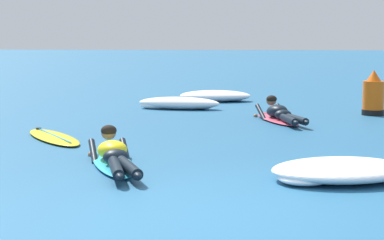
{
  "coord_description": "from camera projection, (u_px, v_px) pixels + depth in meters",
  "views": [
    {
      "loc": [
        0.47,
        -6.81,
        1.75
      ],
      "look_at": [
        -0.7,
        5.1,
        0.29
      ],
      "focal_mm": 66.17,
      "sensor_mm": 36.0,
      "label": 1
    }
  ],
  "objects": [
    {
      "name": "surfer_far",
      "position": [
        279.0,
        115.0,
        14.14
      ],
      "size": [
        1.12,
        2.43,
        0.55
      ],
      "color": "#E54C66",
      "rests_on": "ground"
    },
    {
      "name": "drifting_surfboard",
      "position": [
        53.0,
        137.0,
        11.85
      ],
      "size": [
        1.66,
        2.12,
        0.16
      ],
      "color": "yellow",
      "rests_on": "ground"
    },
    {
      "name": "ground_plane",
      "position": [
        241.0,
        108.0,
        16.87
      ],
      "size": [
        120.0,
        120.0,
        0.0
      ],
      "primitive_type": "plane",
      "color": "#235B84"
    },
    {
      "name": "whitewater_back",
      "position": [
        215.0,
        96.0,
        18.45
      ],
      "size": [
        1.89,
        1.1,
        0.29
      ],
      "color": "white",
      "rests_on": "ground"
    },
    {
      "name": "channel_marker_buoy",
      "position": [
        373.0,
        97.0,
        15.3
      ],
      "size": [
        0.48,
        0.48,
        0.98
      ],
      "color": "#EA5B0F",
      "rests_on": "ground"
    },
    {
      "name": "surfer_near",
      "position": [
        114.0,
        156.0,
        9.36
      ],
      "size": [
        1.25,
        2.63,
        0.53
      ],
      "color": "#2DB2D1",
      "rests_on": "ground"
    },
    {
      "name": "whitewater_mid_right",
      "position": [
        341.0,
        170.0,
        8.5
      ],
      "size": [
        1.99,
        1.63,
        0.25
      ],
      "color": "white",
      "rests_on": "ground"
    },
    {
      "name": "whitewater_front",
      "position": [
        179.0,
        103.0,
        16.53
      ],
      "size": [
        2.01,
        0.95,
        0.29
      ],
      "color": "white",
      "rests_on": "ground"
    }
  ]
}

